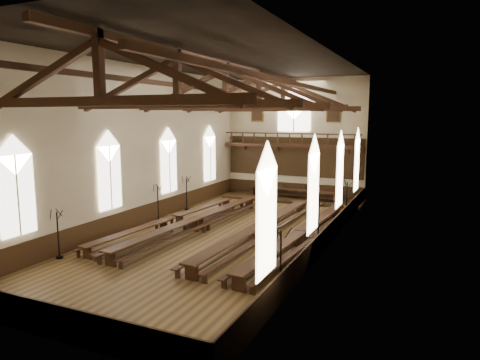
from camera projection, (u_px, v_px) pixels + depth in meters
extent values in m
plane|color=brown|center=(227.00, 234.00, 25.12)|extent=(26.00, 26.00, 0.00)
plane|color=beige|center=(294.00, 138.00, 36.09)|extent=(12.00, 0.00, 12.00)
plane|color=beige|center=(33.00, 180.00, 12.66)|extent=(12.00, 0.00, 12.00)
plane|color=beige|center=(140.00, 146.00, 26.82)|extent=(0.00, 26.00, 26.00)
plane|color=beige|center=(331.00, 153.00, 21.93)|extent=(0.00, 26.00, 26.00)
plane|color=black|center=(226.00, 59.00, 23.63)|extent=(26.00, 26.00, 0.00)
cube|color=#382210|center=(293.00, 190.00, 36.71)|extent=(11.90, 0.08, 1.20)
cube|color=#382210|center=(44.00, 319.00, 13.35)|extent=(11.90, 0.08, 1.20)
cube|color=#382210|center=(143.00, 215.00, 27.46)|extent=(0.08, 25.90, 1.20)
cube|color=#382210|center=(328.00, 236.00, 22.60)|extent=(0.08, 25.90, 1.20)
cube|color=white|center=(17.00, 196.00, 18.90)|extent=(0.05, 1.80, 3.60)
cube|color=white|center=(14.00, 155.00, 18.63)|extent=(0.05, 1.80, 1.80)
cylinder|color=beige|center=(18.00, 196.00, 18.89)|extent=(0.08, 0.08, 3.60)
cube|color=white|center=(110.00, 178.00, 24.31)|extent=(0.05, 1.80, 3.60)
cube|color=white|center=(109.00, 146.00, 24.04)|extent=(0.05, 1.80, 1.80)
cylinder|color=beige|center=(111.00, 178.00, 24.29)|extent=(0.08, 0.08, 3.60)
cube|color=white|center=(169.00, 166.00, 29.72)|extent=(0.05, 1.80, 3.60)
cube|color=white|center=(168.00, 141.00, 29.45)|extent=(0.05, 1.80, 1.80)
cylinder|color=beige|center=(170.00, 167.00, 29.70)|extent=(0.08, 0.08, 3.60)
cube|color=white|center=(210.00, 159.00, 35.12)|extent=(0.05, 1.80, 3.60)
cube|color=white|center=(210.00, 137.00, 34.86)|extent=(0.05, 1.80, 1.80)
cylinder|color=beige|center=(210.00, 159.00, 35.11)|extent=(0.08, 0.08, 3.60)
cube|color=white|center=(267.00, 223.00, 14.10)|extent=(0.05, 1.80, 3.60)
cube|color=white|center=(267.00, 169.00, 13.83)|extent=(0.05, 1.80, 1.80)
cylinder|color=beige|center=(265.00, 223.00, 14.12)|extent=(0.08, 0.08, 3.60)
cube|color=white|center=(313.00, 193.00, 19.51)|extent=(0.05, 1.80, 3.60)
cube|color=white|center=(314.00, 154.00, 19.24)|extent=(0.05, 1.80, 1.80)
cylinder|color=beige|center=(312.00, 193.00, 19.52)|extent=(0.08, 0.08, 3.60)
cube|color=white|center=(340.00, 176.00, 24.91)|extent=(0.05, 1.80, 3.60)
cube|color=white|center=(341.00, 145.00, 24.65)|extent=(0.05, 1.80, 1.80)
cylinder|color=beige|center=(339.00, 176.00, 24.93)|extent=(0.08, 0.08, 3.60)
cube|color=white|center=(357.00, 165.00, 30.32)|extent=(0.05, 1.80, 3.60)
cube|color=white|center=(358.00, 140.00, 30.05)|extent=(0.05, 1.80, 1.80)
cylinder|color=beige|center=(356.00, 165.00, 30.34)|extent=(0.08, 0.08, 3.60)
cube|color=white|center=(294.00, 117.00, 35.73)|extent=(2.80, 0.05, 2.40)
cube|color=white|center=(294.00, 102.00, 35.55)|extent=(2.80, 0.05, 2.80)
cylinder|color=beige|center=(294.00, 117.00, 35.69)|extent=(0.10, 0.10, 2.40)
cube|color=#392212|center=(291.00, 146.00, 35.59)|extent=(11.80, 1.20, 0.20)
cube|color=#382210|center=(293.00, 157.00, 36.27)|extent=(11.80, 0.10, 3.30)
cube|color=#392212|center=(290.00, 134.00, 34.95)|extent=(11.60, 0.12, 0.10)
cube|color=#392212|center=(289.00, 145.00, 35.08)|extent=(11.60, 0.12, 0.10)
cube|color=#392212|center=(244.00, 147.00, 37.82)|extent=(0.35, 0.40, 0.50)
cube|color=#392212|center=(276.00, 148.00, 36.60)|extent=(0.35, 0.40, 0.50)
cube|color=#392212|center=(310.00, 149.00, 35.38)|extent=(0.35, 0.40, 0.50)
cube|color=#392212|center=(347.00, 150.00, 34.16)|extent=(0.35, 0.40, 0.50)
cube|color=brown|center=(257.00, 113.00, 37.04)|extent=(1.15, 0.06, 1.45)
cube|color=black|center=(257.00, 113.00, 37.00)|extent=(0.95, 0.04, 1.25)
cube|color=brown|center=(333.00, 113.00, 34.35)|extent=(1.15, 0.06, 1.45)
cube|color=black|center=(333.00, 113.00, 34.32)|extent=(0.95, 0.04, 1.25)
cube|color=#392212|center=(100.00, 101.00, 15.00)|extent=(11.70, 0.35, 0.35)
cube|color=#392212|center=(99.00, 63.00, 14.81)|extent=(0.30, 0.30, 2.40)
cube|color=#392212|center=(40.00, 78.00, 16.04)|extent=(5.44, 0.26, 2.40)
cube|color=#392212|center=(169.00, 72.00, 13.70)|extent=(5.44, 0.26, 2.40)
cube|color=#392212|center=(178.00, 105.00, 19.51)|extent=(11.70, 0.35, 0.35)
cube|color=#392212|center=(177.00, 75.00, 19.32)|extent=(0.30, 0.30, 2.40)
cube|color=#392212|center=(126.00, 86.00, 20.55)|extent=(5.44, 0.26, 2.40)
cube|color=#392212|center=(235.00, 82.00, 18.20)|extent=(5.44, 0.26, 2.40)
cube|color=#392212|center=(226.00, 107.00, 24.02)|extent=(11.70, 0.35, 0.35)
cube|color=#392212|center=(226.00, 83.00, 23.82)|extent=(0.30, 0.30, 2.40)
cube|color=#392212|center=(182.00, 92.00, 25.05)|extent=(5.44, 0.26, 2.40)
cube|color=#392212|center=(274.00, 89.00, 22.71)|extent=(5.44, 0.26, 2.40)
cube|color=#392212|center=(259.00, 108.00, 28.52)|extent=(11.70, 0.35, 0.35)
cube|color=#392212|center=(259.00, 88.00, 28.33)|extent=(0.30, 0.30, 2.40)
cube|color=#392212|center=(220.00, 95.00, 29.56)|extent=(5.44, 0.26, 2.40)
cube|color=#392212|center=(301.00, 93.00, 27.22)|extent=(5.44, 0.26, 2.40)
cube|color=#392212|center=(283.00, 109.00, 33.03)|extent=(11.70, 0.35, 0.35)
cube|color=#392212|center=(283.00, 92.00, 32.83)|extent=(0.30, 0.30, 2.40)
cube|color=#392212|center=(249.00, 98.00, 34.07)|extent=(5.44, 0.26, 2.40)
cube|color=#392212|center=(320.00, 97.00, 31.72)|extent=(5.44, 0.26, 2.40)
cube|color=#392212|center=(175.00, 85.00, 25.19)|extent=(0.25, 25.70, 0.25)
cube|color=#392212|center=(283.00, 81.00, 22.45)|extent=(0.25, 25.70, 0.25)
cube|color=#392212|center=(226.00, 65.00, 23.67)|extent=(0.30, 25.70, 0.30)
cube|color=#392212|center=(134.00, 232.00, 23.08)|extent=(1.15, 6.51, 0.07)
cube|color=#392212|center=(96.00, 254.00, 20.50)|extent=(0.55, 0.12, 0.62)
cube|color=#392212|center=(165.00, 226.00, 25.75)|extent=(0.55, 0.12, 0.62)
cube|color=#392212|center=(134.00, 240.00, 23.14)|extent=(0.52, 5.73, 0.07)
cube|color=#392212|center=(126.00, 236.00, 23.39)|extent=(0.76, 6.48, 0.06)
cube|color=#392212|center=(87.00, 255.00, 20.75)|extent=(0.21, 0.08, 0.36)
cube|color=#392212|center=(158.00, 227.00, 26.09)|extent=(0.21, 0.08, 0.36)
cube|color=#392212|center=(142.00, 239.00, 22.84)|extent=(0.76, 6.48, 0.06)
cube|color=#392212|center=(104.00, 259.00, 20.20)|extent=(0.21, 0.08, 0.36)
cube|color=#392212|center=(173.00, 229.00, 25.54)|extent=(0.21, 0.08, 0.36)
cube|color=#392212|center=(201.00, 206.00, 29.74)|extent=(1.15, 6.51, 0.07)
cube|color=#392212|center=(179.00, 220.00, 27.17)|extent=(0.55, 0.12, 0.62)
cube|color=#392212|center=(220.00, 203.00, 32.42)|extent=(0.55, 0.12, 0.62)
cube|color=#392212|center=(202.00, 212.00, 29.81)|extent=(0.52, 5.73, 0.07)
cube|color=#392212|center=(195.00, 209.00, 30.06)|extent=(0.76, 6.48, 0.06)
cube|color=#392212|center=(171.00, 221.00, 27.42)|extent=(0.21, 0.08, 0.36)
cube|color=#392212|center=(214.00, 204.00, 32.76)|extent=(0.21, 0.08, 0.36)
cube|color=#392212|center=(208.00, 211.00, 29.51)|extent=(0.76, 6.48, 0.06)
cube|color=#392212|center=(186.00, 224.00, 26.87)|extent=(0.21, 0.08, 0.36)
cube|color=#392212|center=(227.00, 206.00, 32.21)|extent=(0.21, 0.08, 0.36)
cube|color=#392212|center=(162.00, 233.00, 22.52)|extent=(1.24, 7.62, 0.09)
cube|color=#392212|center=(119.00, 260.00, 19.50)|extent=(0.65, 0.13, 0.73)
cube|color=#392212|center=(194.00, 226.00, 25.65)|extent=(0.65, 0.13, 0.73)
cube|color=#392212|center=(162.00, 242.00, 22.59)|extent=(0.51, 6.71, 0.09)
cube|color=#392212|center=(152.00, 237.00, 22.88)|extent=(0.79, 7.59, 0.07)
cube|color=#392212|center=(107.00, 262.00, 19.79)|extent=(0.25, 0.09, 0.42)
cube|color=#392212|center=(186.00, 227.00, 26.04)|extent=(0.25, 0.09, 0.42)
cube|color=#392212|center=(172.00, 241.00, 22.25)|extent=(0.79, 7.59, 0.07)
cube|color=#392212|center=(129.00, 266.00, 19.17)|extent=(0.25, 0.09, 0.42)
cube|color=#392212|center=(204.00, 229.00, 25.41)|extent=(0.25, 0.09, 0.42)
cube|color=#392212|center=(224.00, 206.00, 29.19)|extent=(1.24, 7.62, 0.09)
cube|color=#392212|center=(199.00, 223.00, 26.17)|extent=(0.65, 0.13, 0.73)
cube|color=#392212|center=(244.00, 203.00, 32.32)|extent=(0.65, 0.13, 0.73)
cube|color=#392212|center=(224.00, 213.00, 29.26)|extent=(0.51, 6.71, 0.09)
cube|color=#392212|center=(216.00, 210.00, 29.55)|extent=(0.79, 7.59, 0.07)
cube|color=#392212|center=(190.00, 225.00, 26.46)|extent=(0.25, 0.09, 0.42)
cube|color=#392212|center=(237.00, 204.00, 32.71)|extent=(0.25, 0.09, 0.42)
cube|color=#392212|center=(233.00, 212.00, 28.92)|extent=(0.79, 7.59, 0.07)
cube|color=#392212|center=(208.00, 227.00, 25.84)|extent=(0.25, 0.09, 0.42)
cube|color=#392212|center=(252.00, 206.00, 32.08)|extent=(0.25, 0.09, 0.42)
cube|color=#392212|center=(233.00, 242.00, 20.93)|extent=(1.08, 7.67, 0.09)
cube|color=#392212|center=(198.00, 273.00, 17.89)|extent=(0.65, 0.11, 0.73)
cube|color=#392212|center=(259.00, 233.00, 24.09)|extent=(0.65, 0.11, 0.73)
cube|color=#392212|center=(233.00, 252.00, 21.01)|extent=(0.37, 6.77, 0.09)
cube|color=#392212|center=(221.00, 246.00, 21.28)|extent=(0.62, 7.65, 0.07)
cube|color=#392212|center=(184.00, 274.00, 18.17)|extent=(0.25, 0.09, 0.43)
cube|color=#392212|center=(249.00, 234.00, 24.46)|extent=(0.25, 0.09, 0.43)
cube|color=#392212|center=(245.00, 250.00, 20.68)|extent=(0.62, 7.65, 0.07)
cube|color=#392212|center=(211.00, 280.00, 17.57)|extent=(0.25, 0.09, 0.43)
cube|color=#392212|center=(270.00, 237.00, 23.86)|extent=(0.25, 0.09, 0.43)
cube|color=#392212|center=(282.00, 211.00, 27.60)|extent=(1.08, 7.67, 0.09)
cube|color=#392212|center=(262.00, 230.00, 24.56)|extent=(0.65, 0.11, 0.73)
cube|color=#392212|center=(297.00, 207.00, 30.76)|extent=(0.65, 0.11, 0.73)
cube|color=#392212|center=(282.00, 219.00, 27.67)|extent=(0.37, 6.77, 0.09)
cube|color=#392212|center=(272.00, 215.00, 27.95)|extent=(0.62, 7.65, 0.07)
cube|color=#392212|center=(251.00, 232.00, 24.84)|extent=(0.25, 0.09, 0.43)
cube|color=#392212|center=(288.00, 208.00, 31.13)|extent=(0.25, 0.09, 0.43)
cube|color=#392212|center=(292.00, 217.00, 27.35)|extent=(0.62, 7.65, 0.07)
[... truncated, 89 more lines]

